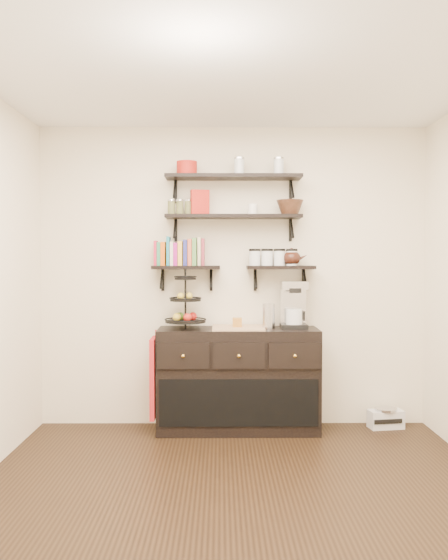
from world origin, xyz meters
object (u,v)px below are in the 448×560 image
fruit_stand (186,308)px  radio (386,418)px  sideboard (238,379)px  coffee_maker (293,306)px

fruit_stand → radio: fruit_stand is taller
sideboard → fruit_stand: fruit_stand is taller
coffee_maker → sideboard: bearing=-177.7°
fruit_stand → radio: size_ratio=1.63×
sideboard → coffee_maker: coffee_maker is taller
fruit_stand → radio: bearing=2.0°
sideboard → fruit_stand: size_ratio=2.69×
radio → sideboard: bearing=173.9°
radio → coffee_maker: bearing=173.6°
sideboard → coffee_maker: size_ratio=3.38×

